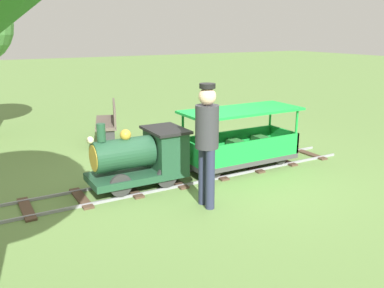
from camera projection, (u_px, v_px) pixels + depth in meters
name	position (u px, v px, depth m)	size (l,w,h in m)	color
ground_plane	(210.00, 174.00, 6.71)	(60.00, 60.00, 0.00)	#608442
track	(193.00, 176.00, 6.55)	(0.78, 5.70, 0.04)	gray
locomotive	(143.00, 156.00, 6.03)	(0.74, 1.45, 0.99)	#1E472D
passenger_car	(240.00, 144.00, 6.88)	(0.84, 2.00, 0.97)	#3F3F3F
conductor_person	(207.00, 136.00, 5.25)	(0.30, 0.30, 1.62)	#282D47
park_bench	(108.00, 123.00, 8.48)	(1.36, 0.79, 0.82)	brown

